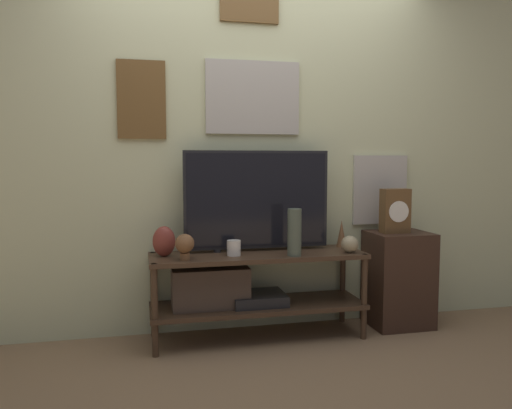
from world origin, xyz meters
TOP-DOWN VIEW (x-y plane):
  - ground_plane at (0.00, 0.00)m, footprint 12.00×12.00m
  - wall_back at (0.00, 0.52)m, footprint 6.40×0.08m
  - media_console at (-0.13, 0.25)m, footprint 1.43×0.43m
  - television at (0.02, 0.35)m, footprint 1.00×0.05m
  - vase_tall_ceramic at (0.21, 0.12)m, footprint 0.09×0.09m
  - vase_urn_stoneware at (-0.61, 0.29)m, footprint 0.14×0.11m
  - vase_slim_bronze at (0.64, 0.37)m, footprint 0.07×0.07m
  - vase_round_glass at (0.60, 0.14)m, footprint 0.12×0.12m
  - candle_jar at (-0.17, 0.21)m, footprint 0.09×0.09m
  - decorative_bust at (-0.49, 0.14)m, footprint 0.12×0.12m
  - side_table at (1.05, 0.28)m, footprint 0.42×0.37m
  - mantel_clock at (1.00, 0.26)m, footprint 0.20×0.11m

SIDE VIEW (x-z plane):
  - ground_plane at x=0.00m, z-range 0.00..0.00m
  - side_table at x=1.05m, z-range 0.00..0.68m
  - media_console at x=-0.13m, z-range 0.08..0.65m
  - candle_jar at x=-0.17m, z-range 0.58..0.68m
  - vase_round_glass at x=0.60m, z-range 0.58..0.69m
  - vase_slim_bronze at x=0.64m, z-range 0.58..0.77m
  - decorative_bust at x=-0.49m, z-range 0.59..0.75m
  - vase_urn_stoneware at x=-0.61m, z-range 0.58..0.77m
  - vase_tall_ceramic at x=0.21m, z-range 0.58..0.88m
  - mantel_clock at x=1.00m, z-range 0.68..0.99m
  - television at x=0.02m, z-range 0.58..1.27m
  - wall_back at x=0.00m, z-range 0.01..2.71m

